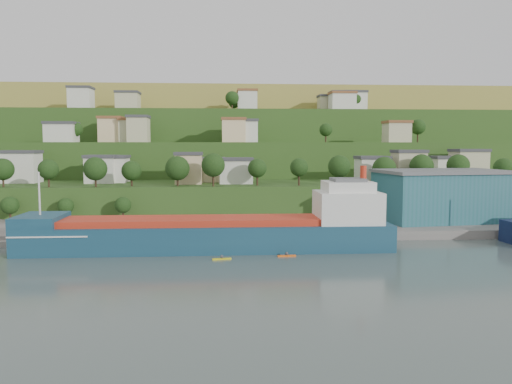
{
  "coord_description": "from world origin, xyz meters",
  "views": [
    {
      "loc": [
        -9.15,
        -91.08,
        20.72
      ],
      "look_at": [
        -2.06,
        15.0,
        10.94
      ],
      "focal_mm": 35.0,
      "sensor_mm": 36.0,
      "label": 1
    }
  ],
  "objects": [
    {
      "name": "ground",
      "position": [
        0.0,
        0.0,
        0.0
      ],
      "size": [
        500.0,
        500.0,
        0.0
      ],
      "primitive_type": "plane",
      "color": "#42504D",
      "rests_on": "ground"
    },
    {
      "name": "quay",
      "position": [
        20.0,
        28.0,
        0.0
      ],
      "size": [
        220.0,
        26.0,
        4.0
      ],
      "primitive_type": "cube",
      "color": "slate",
      "rests_on": "ground"
    },
    {
      "name": "pebble_beach",
      "position": [
        -55.0,
        22.0,
        0.0
      ],
      "size": [
        40.0,
        18.0,
        2.4
      ],
      "primitive_type": "cube",
      "color": "slate",
      "rests_on": "ground"
    },
    {
      "name": "hillside",
      "position": [
        -0.01,
        168.68,
        0.08
      ],
      "size": [
        360.0,
        211.07,
        96.0
      ],
      "color": "#284719",
      "rests_on": "ground"
    },
    {
      "name": "cargo_ship_near",
      "position": [
        -9.83,
        8.0,
        3.02
      ],
      "size": [
        73.52,
        11.87,
        18.9
      ],
      "rotation": [
        0.0,
        0.0,
        0.0
      ],
      "color": "#15394F",
      "rests_on": "ground"
    },
    {
      "name": "warehouse",
      "position": [
        45.94,
        31.0,
        8.43
      ],
      "size": [
        33.07,
        22.61,
        12.8
      ],
      "rotation": [
        0.0,
        0.0,
        0.12
      ],
      "color": "#215D63",
      "rests_on": "quay"
    },
    {
      "name": "caravan",
      "position": [
        -48.4,
        20.79,
        2.72
      ],
      "size": [
        6.96,
        4.04,
        3.05
      ],
      "primitive_type": "cube",
      "rotation": [
        0.0,
        0.0,
        -0.21
      ],
      "color": "white",
      "rests_on": "pebble_beach"
    },
    {
      "name": "dinghy",
      "position": [
        -42.04,
        19.9,
        1.65
      ],
      "size": [
        4.72,
        2.31,
        0.91
      ],
      "primitive_type": "cube",
      "rotation": [
        0.0,
        0.0,
        0.14
      ],
      "color": "silver",
      "rests_on": "pebble_beach"
    },
    {
      "name": "kayak_orange",
      "position": [
        2.79,
        0.78,
        0.25
      ],
      "size": [
        3.47,
        0.76,
        0.86
      ],
      "rotation": [
        0.0,
        0.0,
        0.04
      ],
      "color": "orange",
      "rests_on": "ground"
    },
    {
      "name": "kayak_yellow",
      "position": [
        -9.43,
        -1.01,
        0.26
      ],
      "size": [
        3.54,
        1.13,
        0.87
      ],
      "rotation": [
        0.0,
        0.0,
        0.15
      ],
      "color": "gold",
      "rests_on": "ground"
    }
  ]
}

